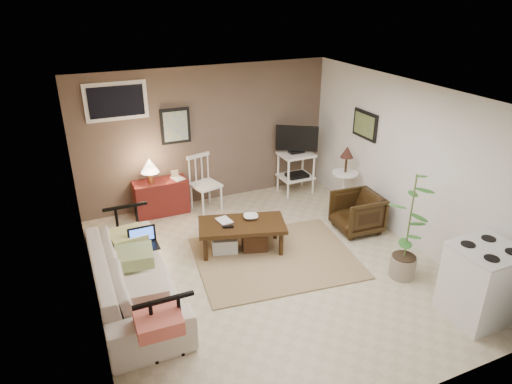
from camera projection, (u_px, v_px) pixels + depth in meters
name	position (u px, v px, depth m)	size (l,w,h in m)	color
floor	(268.00, 269.00, 6.33)	(5.00, 5.00, 0.00)	#C1B293
art_back	(175.00, 126.00, 7.58)	(0.50, 0.03, 0.60)	black
art_right	(365.00, 125.00, 7.39)	(0.03, 0.60, 0.45)	black
window	(116.00, 101.00, 7.04)	(0.96, 0.03, 0.60)	white
rug	(275.00, 257.00, 6.56)	(2.22, 1.77, 0.02)	#997C59
coffee_table	(241.00, 234.00, 6.67)	(1.38, 0.97, 0.47)	#37200F
sofa	(132.00, 269.00, 5.50)	(2.33, 0.68, 0.91)	beige
sofa_pillows	(140.00, 273.00, 5.26)	(0.45, 2.21, 0.16)	beige
sofa_end_rails	(144.00, 271.00, 5.58)	(0.63, 2.33, 0.78)	black
laptop	(143.00, 241.00, 5.86)	(0.36, 0.26, 0.24)	black
red_console	(160.00, 194.00, 7.73)	(0.89, 0.40, 1.03)	maroon
spindle_chair	(205.00, 185.00, 7.84)	(0.54, 0.54, 0.97)	white
tv_stand	(296.00, 158.00, 8.41)	(0.68, 0.49, 1.29)	white
side_table	(345.00, 171.00, 7.70)	(0.44, 0.44, 1.17)	white
armchair	(357.00, 211.00, 7.19)	(0.66, 0.62, 0.68)	black
potted_plant	(409.00, 224.00, 5.83)	(0.38, 0.38, 1.51)	gray
stove	(482.00, 283.00, 5.24)	(0.72, 0.67, 0.94)	silver
bowl	(251.00, 212.00, 6.68)	(0.21, 0.05, 0.21)	#37200F
book_table	(218.00, 215.00, 6.55)	(0.18, 0.02, 0.25)	#37200F
book_console	(173.00, 174.00, 7.61)	(0.18, 0.02, 0.24)	#37200F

